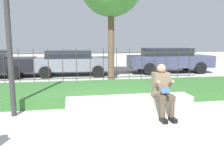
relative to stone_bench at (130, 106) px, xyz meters
name	(u,v)px	position (x,y,z in m)	size (l,w,h in m)	color
ground_plane	(114,115)	(-0.39, 0.00, -0.19)	(60.00, 60.00, 0.00)	#B2AFA8
stone_bench	(130,106)	(0.00, 0.00, 0.00)	(3.05, 0.54, 0.44)	#ADA89E
person_seated_reader	(162,89)	(0.69, -0.30, 0.48)	(0.42, 0.73, 1.23)	black
grass_berm	(103,91)	(-0.39, 1.98, -0.05)	(10.69, 2.57, 0.29)	#33662D
iron_fence	(97,66)	(-0.39, 3.79, 0.58)	(8.69, 0.03, 1.48)	#332D28
car_parked_center	(72,62)	(-1.41, 6.69, 0.51)	(4.17, 2.11, 1.31)	slate
car_parked_right	(169,59)	(4.06, 6.74, 0.57)	(4.72, 1.93, 1.41)	#383D56
street_lamp	(7,6)	(-2.75, 0.36, 2.34)	(0.28, 0.28, 4.15)	#2D2D30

